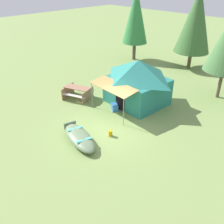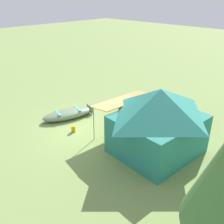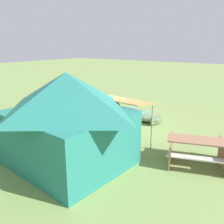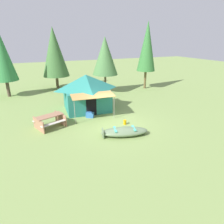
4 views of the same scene
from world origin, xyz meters
The scene contains 6 objects.
ground_plane centered at (0.00, 0.00, 0.00)m, with size 80.00×80.00×0.00m, color #7B9550.
beached_rowboat centered at (-0.08, -1.79, 0.25)m, with size 2.95×1.73×0.47m.
canvas_cabin_tent centered at (-0.78, 3.40, 1.45)m, with size 3.75×4.34×2.80m.
picnic_table centered at (-3.92, 1.16, 0.49)m, with size 2.11×1.93×0.80m.
cooler_box centered at (-1.09, 1.71, 0.19)m, with size 0.53×0.35×0.38m, color #3571BC.
fuel_can centered at (0.67, -0.40, 0.15)m, with size 0.20×0.20×0.31m, color #D3960B.
Camera 3 is at (-5.80, 8.06, 3.55)m, focal length 38.40 mm.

